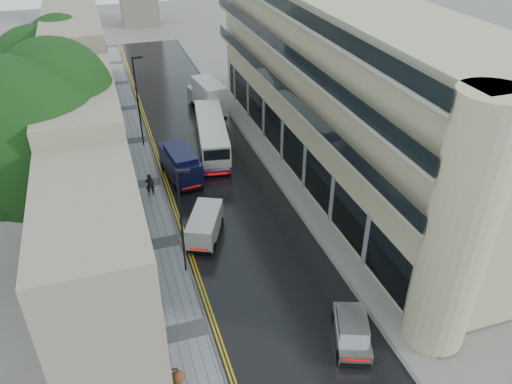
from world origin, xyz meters
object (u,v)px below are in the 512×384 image
white_lorry (204,104)px  silver_hatchback (340,350)px  cream_bus (202,151)px  pedestrian (150,185)px  lamp_post_far (138,103)px  tree_far (48,98)px  lamp_post_near (181,223)px  white_van (188,238)px  tree_near (35,165)px  navy_van (175,176)px

white_lorry → silver_hatchback: white_lorry is taller
cream_bus → pedestrian: (-4.96, -3.49, -0.40)m
pedestrian → lamp_post_far: (0.55, 9.00, 3.21)m
tree_far → lamp_post_near: bearing=-66.5°
pedestrian → white_van: bearing=102.8°
tree_near → tree_far: tree_near is taller
white_van → lamp_post_far: lamp_post_far is taller
pedestrian → lamp_post_far: bearing=-91.9°
silver_hatchback → tree_far: bearing=138.0°
tree_far → navy_van: bearing=-40.5°
tree_far → pedestrian: tree_far is taller
pedestrian → tree_near: bearing=40.8°
white_lorry → white_van: size_ratio=1.66×
white_van → lamp_post_near: 3.57m
cream_bus → white_van: 11.56m
white_lorry → lamp_post_far: 8.17m
navy_van → lamp_post_far: lamp_post_far is taller
tree_near → white_van: tree_near is taller
white_van → lamp_post_far: bearing=118.1°
silver_hatchback → white_lorry: bearing=110.1°
tree_near → white_lorry: bearing=52.4°
tree_far → cream_bus: 13.09m
tree_far → white_lorry: 15.58m
tree_near → lamp_post_near: size_ratio=1.90×
lamp_post_near → lamp_post_far: size_ratio=0.88×
tree_far → white_lorry: size_ratio=1.77×
silver_hatchback → navy_van: 19.67m
navy_van → lamp_post_far: (-1.50, 8.99, 2.86)m
lamp_post_near → white_lorry: bearing=89.6°
tree_far → cream_bus: (11.55, -3.91, -4.78)m
tree_near → lamp_post_far: tree_near is taller
navy_van → silver_hatchback: bearing=-82.1°
silver_hatchback → lamp_post_far: lamp_post_far is taller
tree_far → pedestrian: size_ratio=6.68×
silver_hatchback → lamp_post_near: 11.60m
white_lorry → navy_van: (-5.30, -12.85, -0.47)m
navy_van → lamp_post_near: size_ratio=0.74×
lamp_post_far → tree_near: bearing=-120.5°
silver_hatchback → lamp_post_far: (-6.51, 27.99, 3.51)m
white_lorry → white_van: 21.23m
white_lorry → navy_van: bearing=-119.9°
cream_bus → navy_van: cream_bus is taller
tree_far → silver_hatchback: (13.65, -26.39, -5.48)m
silver_hatchback → white_van: bearing=136.6°
white_van → navy_van: 7.58m
tree_far → lamp_post_near: (7.44, -17.07, -2.46)m
white_lorry → navy_van: size_ratio=1.30×
cream_bus → silver_hatchback: (2.10, -22.48, -0.70)m
pedestrian → lamp_post_near: lamp_post_near is taller
tree_far → pedestrian: (6.58, -7.40, -5.18)m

